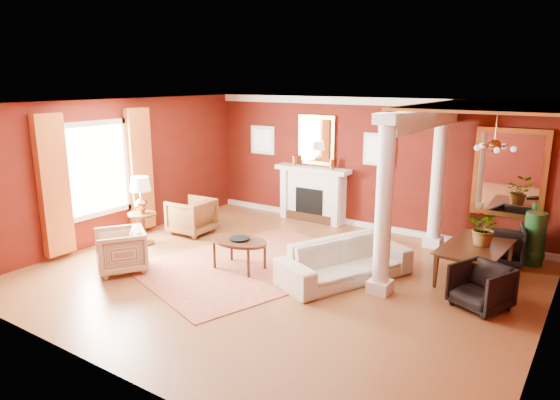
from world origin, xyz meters
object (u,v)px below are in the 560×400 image
Objects in this scene: armchair_leopard at (191,214)px; armchair_stripe at (121,249)px; side_table at (141,200)px; coffee_table at (239,242)px; sofa at (345,255)px; dining_table at (478,253)px.

armchair_stripe is at bearing 10.12° from armchair_leopard.
coffee_table is at bearing 0.18° from side_table.
side_table is at bearing -179.82° from coffee_table.
sofa is 2.76× the size of armchair_stripe.
dining_table reaches higher than sofa.
side_table is (-0.31, -1.08, 0.50)m from armchair_leopard.
sofa is at bearing 128.22° from dining_table.
armchair_stripe is 1.57m from side_table.
armchair_leopard is at bearing 153.78° from coffee_table.
sofa reaches higher than coffee_table.
armchair_stripe reaches higher than coffee_table.
dining_table reaches higher than coffee_table.
sofa is 1.63× the size of side_table.
side_table is (-0.83, 1.22, 0.51)m from armchair_stripe.
armchair_leopard is 5.82m from dining_table.
side_table reaches higher than armchair_stripe.
sofa is 4.33m from side_table.
dining_table is (3.58, 1.86, -0.03)m from coffee_table.
sofa is at bearing 80.53° from armchair_leopard.
coffee_table is (2.18, -1.07, 0.07)m from armchair_leopard.
coffee_table is (-1.77, -0.60, 0.05)m from sofa.
sofa is at bearing 18.65° from coffee_table.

